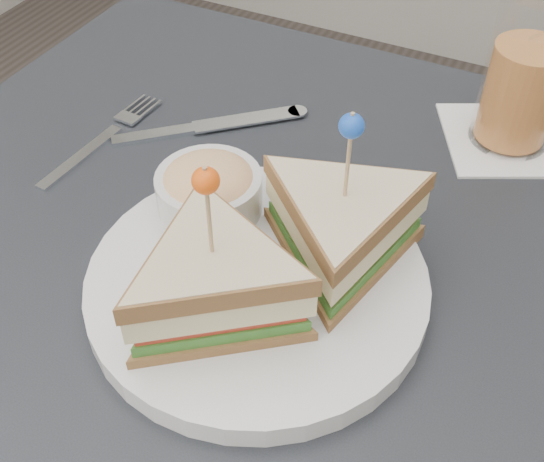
% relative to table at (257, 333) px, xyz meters
% --- Properties ---
extents(table, '(0.80, 0.80, 0.75)m').
position_rel_table_xyz_m(table, '(0.00, 0.00, 0.00)').
color(table, black).
rests_on(table, ground).
extents(plate_meal, '(0.32, 0.31, 0.16)m').
position_rel_table_xyz_m(plate_meal, '(0.02, -0.01, 0.12)').
color(plate_meal, silver).
rests_on(plate_meal, table).
extents(cutlery_fork, '(0.03, 0.18, 0.01)m').
position_rel_table_xyz_m(cutlery_fork, '(-0.23, 0.10, 0.08)').
color(cutlery_fork, silver).
rests_on(cutlery_fork, table).
extents(cutlery_knife, '(0.17, 0.15, 0.01)m').
position_rel_table_xyz_m(cutlery_knife, '(-0.15, 0.16, 0.08)').
color(cutlery_knife, white).
rests_on(cutlery_knife, table).
extents(drink_set, '(0.17, 0.17, 0.16)m').
position_rel_table_xyz_m(drink_set, '(0.14, 0.28, 0.15)').
color(drink_set, white).
rests_on(drink_set, table).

